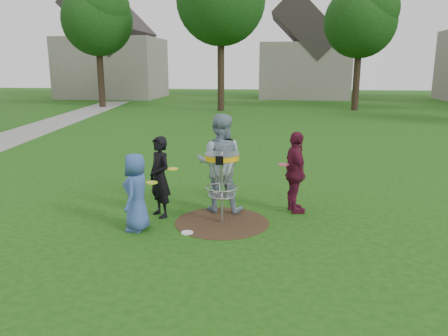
# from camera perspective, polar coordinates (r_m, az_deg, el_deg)

# --- Properties ---
(ground) EXTENTS (100.00, 100.00, 0.00)m
(ground) POSITION_cam_1_polar(r_m,az_deg,el_deg) (8.41, -0.27, -7.11)
(ground) COLOR #19470F
(ground) RESTS_ON ground
(dirt_patch) EXTENTS (1.80, 1.80, 0.01)m
(dirt_patch) POSITION_cam_1_polar(r_m,az_deg,el_deg) (8.41, -0.27, -7.09)
(dirt_patch) COLOR #47331E
(dirt_patch) RESTS_ON ground
(concrete_path) EXTENTS (7.75, 39.92, 0.02)m
(concrete_path) POSITION_cam_1_polar(r_m,az_deg,el_deg) (19.52, -27.19, 3.13)
(concrete_path) COLOR #9E9E99
(concrete_path) RESTS_ON ground
(player_blue) EXTENTS (0.45, 0.69, 1.42)m
(player_blue) POSITION_cam_1_polar(r_m,az_deg,el_deg) (7.99, -11.39, -3.11)
(player_blue) COLOR #365395
(player_blue) RESTS_ON ground
(player_black) EXTENTS (0.68, 0.68, 1.60)m
(player_black) POSITION_cam_1_polar(r_m,az_deg,el_deg) (8.62, -8.40, -1.17)
(player_black) COLOR black
(player_black) RESTS_ON ground
(player_grey) EXTENTS (1.02, 0.81, 2.00)m
(player_grey) POSITION_cam_1_polar(r_m,az_deg,el_deg) (8.83, -0.51, 0.65)
(player_grey) COLOR #7E92A2
(player_grey) RESTS_ON ground
(player_maroon) EXTENTS (0.67, 1.05, 1.66)m
(player_maroon) POSITION_cam_1_polar(r_m,az_deg,el_deg) (8.88, 9.32, -0.59)
(player_maroon) COLOR maroon
(player_maroon) RESTS_ON ground
(disc_on_grass) EXTENTS (0.22, 0.22, 0.02)m
(disc_on_grass) POSITION_cam_1_polar(r_m,az_deg,el_deg) (7.92, -4.83, -8.42)
(disc_on_grass) COLOR white
(disc_on_grass) RESTS_ON ground
(disc_golf_basket) EXTENTS (0.66, 0.67, 1.38)m
(disc_golf_basket) POSITION_cam_1_polar(r_m,az_deg,el_deg) (8.11, -0.28, -0.34)
(disc_golf_basket) COLOR #9EA0A5
(disc_golf_basket) RESTS_ON ground
(held_discs) EXTENTS (2.58, 1.36, 0.38)m
(held_discs) POSITION_cam_1_polar(r_m,az_deg,el_deg) (8.35, -2.02, 0.08)
(held_discs) COLOR #BFDA18
(held_discs) RESTS_ON ground
(tree_row) EXTENTS (51.20, 17.42, 9.90)m
(tree_row) POSITION_cam_1_polar(r_m,az_deg,el_deg) (28.69, 6.59, 19.64)
(tree_row) COLOR #38281C
(tree_row) RESTS_ON ground
(house_row) EXTENTS (44.50, 10.65, 11.62)m
(house_row) POSITION_cam_1_polar(r_m,az_deg,el_deg) (41.07, 13.11, 14.52)
(house_row) COLOR gray
(house_row) RESTS_ON ground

